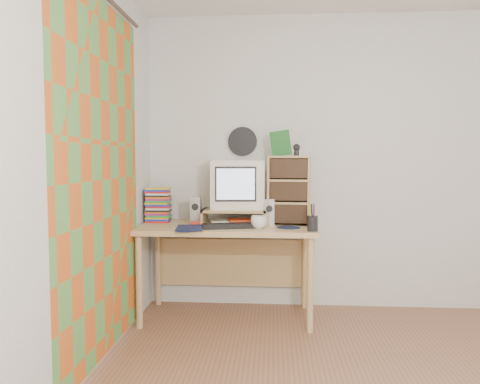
# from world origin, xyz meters

# --- Properties ---
(back_wall) EXTENTS (3.50, 0.00, 3.50)m
(back_wall) POSITION_xyz_m (0.00, 1.75, 1.25)
(back_wall) COLOR white
(back_wall) RESTS_ON floor
(left_wall) EXTENTS (0.00, 3.50, 3.50)m
(left_wall) POSITION_xyz_m (-1.75, 0.00, 1.25)
(left_wall) COLOR white
(left_wall) RESTS_ON floor
(curtain) EXTENTS (0.00, 2.20, 2.20)m
(curtain) POSITION_xyz_m (-1.71, 0.48, 1.15)
(curtain) COLOR #CC581C
(curtain) RESTS_ON left_wall
(wall_disc) EXTENTS (0.25, 0.02, 0.25)m
(wall_disc) POSITION_xyz_m (-0.93, 1.73, 1.43)
(wall_disc) COLOR black
(wall_disc) RESTS_ON back_wall
(desk) EXTENTS (1.40, 0.70, 0.75)m
(desk) POSITION_xyz_m (-1.03, 1.44, 0.62)
(desk) COLOR tan
(desk) RESTS_ON floor
(monitor_riser) EXTENTS (0.52, 0.30, 0.12)m
(monitor_riser) POSITION_xyz_m (-0.98, 1.48, 0.84)
(monitor_riser) COLOR tan
(monitor_riser) RESTS_ON desk
(crt_monitor) EXTENTS (0.46, 0.46, 0.40)m
(crt_monitor) POSITION_xyz_m (-0.96, 1.53, 1.07)
(crt_monitor) COLOR silver
(crt_monitor) RESTS_ON monitor_riser
(speaker_left) EXTENTS (0.08, 0.08, 0.22)m
(speaker_left) POSITION_xyz_m (-1.29, 1.44, 0.86)
(speaker_left) COLOR #A6A7AB
(speaker_left) RESTS_ON desk
(speaker_right) EXTENTS (0.08, 0.08, 0.21)m
(speaker_right) POSITION_xyz_m (-0.69, 1.41, 0.86)
(speaker_right) COLOR #A6A7AB
(speaker_right) RESTS_ON desk
(keyboard) EXTENTS (0.47, 0.26, 0.03)m
(keyboard) POSITION_xyz_m (-0.98, 1.24, 0.77)
(keyboard) COLOR black
(keyboard) RESTS_ON desk
(dvd_stack) EXTENTS (0.20, 0.14, 0.28)m
(dvd_stack) POSITION_xyz_m (-1.62, 1.53, 0.89)
(dvd_stack) COLOR brown
(dvd_stack) RESTS_ON desk
(cd_rack) EXTENTS (0.35, 0.21, 0.55)m
(cd_rack) POSITION_xyz_m (-0.54, 1.46, 1.03)
(cd_rack) COLOR tan
(cd_rack) RESTS_ON desk
(mug) EXTENTS (0.13, 0.13, 0.10)m
(mug) POSITION_xyz_m (-0.77, 1.23, 0.80)
(mug) COLOR white
(mug) RESTS_ON desk
(diary) EXTENTS (0.26, 0.21, 0.05)m
(diary) POSITION_xyz_m (-1.38, 1.11, 0.77)
(diary) COLOR #0F1639
(diary) RESTS_ON desk
(mousepad) EXTENTS (0.21, 0.21, 0.00)m
(mousepad) POSITION_xyz_m (-0.54, 1.27, 0.75)
(mousepad) COLOR black
(mousepad) RESTS_ON desk
(pen_cup) EXTENTS (0.08, 0.08, 0.16)m
(pen_cup) POSITION_xyz_m (-0.38, 1.12, 0.83)
(pen_cup) COLOR black
(pen_cup) RESTS_ON desk
(papers) EXTENTS (0.31, 0.26, 0.04)m
(papers) POSITION_xyz_m (-0.99, 1.47, 0.77)
(papers) COLOR white
(papers) RESTS_ON desk
(red_box) EXTENTS (0.08, 0.06, 0.04)m
(red_box) POSITION_xyz_m (-1.27, 1.29, 0.77)
(red_box) COLOR red
(red_box) RESTS_ON desk
(game_box) EXTENTS (0.16, 0.05, 0.20)m
(game_box) POSITION_xyz_m (-0.61, 1.47, 1.40)
(game_box) COLOR #1A5C21
(game_box) RESTS_ON cd_rack
(webcam) EXTENTS (0.06, 0.06, 0.09)m
(webcam) POSITION_xyz_m (-0.48, 1.42, 1.35)
(webcam) COLOR black
(webcam) RESTS_ON cd_rack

